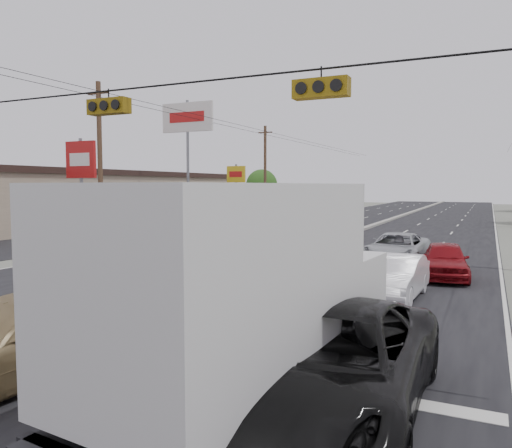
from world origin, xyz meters
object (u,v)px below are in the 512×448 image
at_px(pole_sign_billboard, 187,125).
at_px(utility_pole_left_b, 100,162).
at_px(box_truck, 247,294).
at_px(black_suv, 330,363).
at_px(tree_left_far, 262,185).
at_px(queue_car_b, 396,278).
at_px(oncoming_near, 152,242).
at_px(oncoming_far, 293,228).
at_px(utility_pole_left_c, 265,172).
at_px(pole_sign_far, 236,179).
at_px(red_sedan, 265,276).
at_px(queue_car_e, 445,260).
at_px(queue_car_a, 278,256).
at_px(pole_sign_mid, 81,165).
at_px(queue_car_c, 397,249).
at_px(tan_sedan, 21,338).

bearing_deg(pole_sign_billboard, utility_pole_left_b, -81.25).
relative_size(box_truck, black_suv, 1.20).
bearing_deg(tree_left_far, queue_car_b, -61.37).
distance_m(black_suv, oncoming_near, 18.46).
xyz_separation_m(black_suv, oncoming_far, (-10.09, 24.76, -0.13)).
distance_m(utility_pole_left_c, tree_left_far, 22.19).
height_order(pole_sign_far, oncoming_near, pole_sign_far).
relative_size(utility_pole_left_c, oncoming_near, 1.80).
relative_size(red_sedan, queue_car_e, 1.14).
distance_m(utility_pole_left_c, oncoming_far, 19.78).
bearing_deg(queue_car_a, pole_sign_far, 117.43).
bearing_deg(red_sedan, black_suv, -55.33).
bearing_deg(box_truck, queue_car_a, 115.64).
relative_size(pole_sign_mid, queue_car_c, 1.33).
bearing_deg(oncoming_near, pole_sign_mid, -30.66).
bearing_deg(utility_pole_left_b, tan_sedan, -51.47).
height_order(tan_sedan, black_suv, black_suv).
bearing_deg(pole_sign_billboard, oncoming_near, -62.74).
relative_size(utility_pole_left_c, queue_car_a, 2.47).
bearing_deg(queue_car_a, utility_pole_left_c, 112.15).
relative_size(tree_left_far, queue_car_e, 1.46).
relative_size(pole_sign_mid, black_suv, 1.12).
bearing_deg(pole_sign_billboard, tan_sedan, -62.43).
height_order(box_truck, red_sedan, box_truck).
distance_m(utility_pole_left_c, oncoming_near, 29.60).
bearing_deg(pole_sign_far, tree_left_far, 106.70).
height_order(tree_left_far, oncoming_near, tree_left_far).
height_order(utility_pole_left_c, pole_sign_billboard, pole_sign_billboard).
distance_m(pole_sign_billboard, oncoming_far, 14.92).
distance_m(black_suv, oncoming_far, 26.74).
xyz_separation_m(utility_pole_left_c, oncoming_near, (6.53, -28.55, -4.30)).
relative_size(tan_sedan, queue_car_e, 1.28).
relative_size(pole_sign_far, box_truck, 0.80).
xyz_separation_m(tree_left_far, tan_sedan, (23.40, -62.46, -2.94)).
relative_size(tan_sedan, oncoming_far, 1.01).
bearing_deg(queue_car_a, oncoming_near, 168.02).
xyz_separation_m(black_suv, oncoming_near, (-13.14, 12.95, -0.06)).
xyz_separation_m(tan_sedan, queue_car_b, (5.30, 9.87, -0.08)).
bearing_deg(oncoming_far, tree_left_far, -63.77).
bearing_deg(oncoming_far, red_sedan, 107.08).
bearing_deg(pole_sign_far, utility_pole_left_b, -82.03).
height_order(utility_pole_left_b, pole_sign_mid, utility_pole_left_b).
bearing_deg(pole_sign_far, queue_car_c, -49.82).
bearing_deg(oncoming_far, queue_car_b, 120.06).
bearing_deg(oncoming_far, pole_sign_mid, 19.27).
bearing_deg(oncoming_far, utility_pole_left_c, -61.44).
bearing_deg(red_sedan, queue_car_b, 32.58).
relative_size(pole_sign_billboard, queue_car_a, 2.72).
bearing_deg(box_truck, utility_pole_left_c, 119.11).
bearing_deg(red_sedan, tree_left_far, 117.90).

